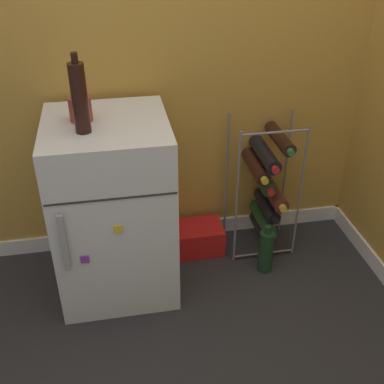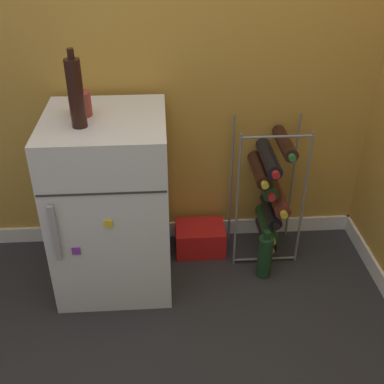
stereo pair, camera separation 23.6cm
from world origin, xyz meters
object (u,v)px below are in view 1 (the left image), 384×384
loose_bottle_floor (266,251)px  wine_rack (266,185)px  soda_box (198,238)px  fridge_top_cup (80,109)px  mini_fridge (113,208)px  fridge_top_bottle (80,98)px

loose_bottle_floor → wine_rack: bearing=77.9°
soda_box → fridge_top_cup: fridge_top_cup is taller
mini_fridge → soda_box: (0.44, 0.16, -0.36)m
wine_rack → fridge_top_bottle: (-0.88, -0.23, 0.62)m
mini_fridge → soda_box: bearing=20.5°
mini_fridge → loose_bottle_floor: size_ratio=3.14×
wine_rack → fridge_top_cup: size_ratio=7.35×
wine_rack → fridge_top_bottle: size_ratio=2.37×
soda_box → loose_bottle_floor: loose_bottle_floor is taller
fridge_top_cup → wine_rack: bearing=6.8°
fridge_top_cup → loose_bottle_floor: (0.84, -0.10, -0.80)m
soda_box → fridge_top_bottle: bearing=-154.6°
wine_rack → fridge_top_bottle: bearing=-165.5°
mini_fridge → wine_rack: 0.81m
fridge_top_cup → fridge_top_bottle: (0.01, -0.12, 0.09)m
fridge_top_cup → loose_bottle_floor: fridge_top_cup is taller
soda_box → loose_bottle_floor: size_ratio=0.96×
wine_rack → fridge_top_cup: fridge_top_cup is taller
soda_box → fridge_top_bottle: (-0.52, -0.25, 0.93)m
soda_box → loose_bottle_floor: bearing=-36.8°
soda_box → fridge_top_cup: 1.00m
wine_rack → fridge_top_cup: (-0.89, -0.11, 0.53)m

